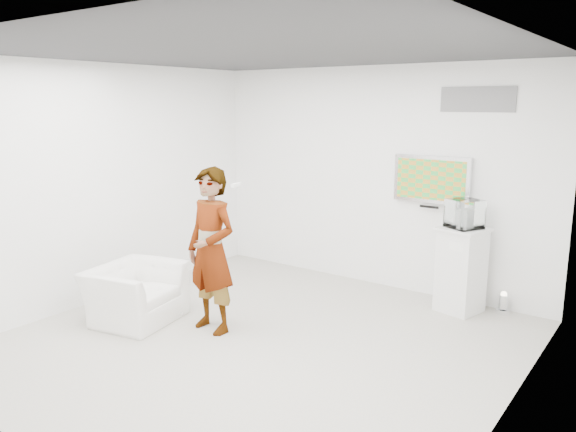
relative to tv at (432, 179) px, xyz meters
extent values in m
cube|color=#A3A095|center=(-0.85, -2.45, -1.55)|extent=(5.00, 5.00, 0.01)
cube|color=#303032|center=(-0.85, -2.45, 1.45)|extent=(5.00, 5.00, 0.01)
cube|color=white|center=(-0.85, 0.05, -0.05)|extent=(5.00, 0.01, 3.00)
cube|color=white|center=(-0.85, -4.95, -0.05)|extent=(5.00, 0.01, 3.00)
cube|color=white|center=(-3.35, -2.45, -0.05)|extent=(0.01, 5.00, 3.00)
cube|color=white|center=(1.65, -2.45, -0.05)|extent=(0.01, 5.00, 3.00)
cube|color=silver|center=(0.00, 0.00, 0.00)|extent=(1.00, 0.08, 0.60)
cube|color=slate|center=(0.50, 0.04, 1.00)|extent=(0.90, 0.02, 0.30)
imported|color=white|center=(-1.50, -2.50, -0.63)|extent=(0.70, 0.49, 1.84)
imported|color=white|center=(-2.43, -2.83, -1.23)|extent=(1.05, 1.15, 0.65)
cube|color=white|center=(0.55, -0.30, -1.03)|extent=(0.61, 0.61, 1.04)
cylinder|color=white|center=(1.02, -0.09, -1.42)|extent=(0.17, 0.17, 0.26)
cube|color=white|center=(0.55, -0.30, -0.33)|extent=(0.47, 0.47, 0.34)
cube|color=white|center=(0.55, -0.30, -0.39)|extent=(0.06, 0.17, 0.22)
cube|color=white|center=(-1.24, -2.37, 0.10)|extent=(0.06, 0.15, 0.04)
camera|label=1|loc=(2.68, -6.83, 0.98)|focal=35.00mm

